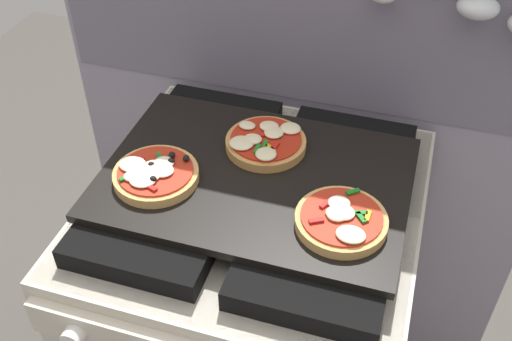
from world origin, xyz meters
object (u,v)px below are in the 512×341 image
(pizza_right, at_px, (341,220))
(stove, at_px, (256,328))
(baking_tray, at_px, (256,178))
(pizza_left, at_px, (155,174))
(pizza_center, at_px, (265,142))

(pizza_right, bearing_deg, stove, 155.47)
(baking_tray, xyz_separation_m, pizza_right, (0.17, -0.08, 0.02))
(stove, xyz_separation_m, pizza_left, (-0.17, -0.06, 0.48))
(pizza_left, xyz_separation_m, pizza_center, (0.16, 0.14, -0.00))
(stove, bearing_deg, baking_tray, 90.00)
(pizza_left, height_order, pizza_right, pizza_left)
(stove, height_order, pizza_left, pizza_left)
(pizza_left, height_order, pizza_center, pizza_left)
(stove, relative_size, pizza_right, 5.99)
(baking_tray, bearing_deg, pizza_left, -158.53)
(stove, distance_m, pizza_right, 0.51)
(pizza_left, bearing_deg, pizza_right, -2.28)
(pizza_right, xyz_separation_m, pizza_center, (-0.17, 0.16, 0.00))
(stove, xyz_separation_m, pizza_right, (0.17, -0.08, 0.48))
(pizza_right, height_order, pizza_center, same)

